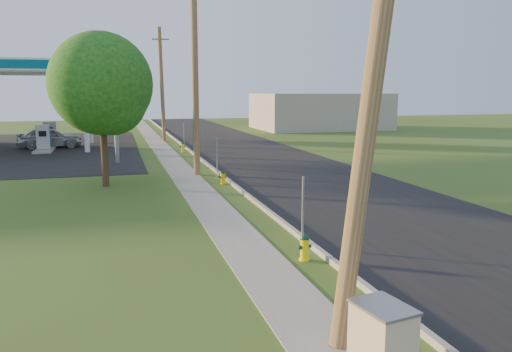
{
  "coord_description": "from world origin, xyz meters",
  "views": [
    {
      "loc": [
        -4.57,
        -8.14,
        4.26
      ],
      "look_at": [
        0.0,
        8.0,
        1.4
      ],
      "focal_mm": 35.0,
      "sensor_mm": 36.0,
      "label": 1
    }
  ],
  "objects": [
    {
      "name": "hydrant_far",
      "position": [
        -0.02,
        26.94,
        0.38
      ],
      "size": [
        0.4,
        0.36,
        0.78
      ],
      "color": "yellow",
      "rests_on": "ground"
    },
    {
      "name": "utility_pole_far",
      "position": [
        -0.6,
        35.0,
        4.8
      ],
      "size": [
        1.4,
        0.32,
        9.5
      ],
      "color": "brown",
      "rests_on": "ground"
    },
    {
      "name": "sidewalk",
      "position": [
        -1.25,
        10.0,
        0.01
      ],
      "size": [
        1.5,
        120.0,
        0.03
      ],
      "primitive_type": "cube",
      "color": "gray",
      "rests_on": "ground"
    },
    {
      "name": "car_silver",
      "position": [
        -9.32,
        32.41,
        0.79
      ],
      "size": [
        4.71,
        2.03,
        1.58
      ],
      "primitive_type": "imported",
      "rotation": [
        0.0,
        0.0,
        1.61
      ],
      "color": "#B0B2B7",
      "rests_on": "ground"
    },
    {
      "name": "sign_post_near",
      "position": [
        0.25,
        4.2,
        1.0
      ],
      "size": [
        0.05,
        0.04,
        2.0
      ],
      "primitive_type": "cube",
      "color": "gray",
      "rests_on": "ground"
    },
    {
      "name": "sign_post_mid",
      "position": [
        0.25,
        16.0,
        1.0
      ],
      "size": [
        0.05,
        0.04,
        2.0
      ],
      "primitive_type": "cube",
      "color": "gray",
      "rests_on": "ground"
    },
    {
      "name": "fuel_pump_ne",
      "position": [
        -9.5,
        30.0,
        0.72
      ],
      "size": [
        1.2,
        3.2,
        1.9
      ],
      "color": "gray",
      "rests_on": "ground"
    },
    {
      "name": "hydrant_mid",
      "position": [
        0.14,
        14.12,
        0.33
      ],
      "size": [
        0.35,
        0.31,
        0.67
      ],
      "color": "#FFC000",
      "rests_on": "ground"
    },
    {
      "name": "road",
      "position": [
        4.5,
        10.0,
        0.01
      ],
      "size": [
        8.0,
        120.0,
        0.02
      ],
      "primitive_type": "cube",
      "color": "black",
      "rests_on": "ground"
    },
    {
      "name": "price_pylon",
      "position": [
        -4.5,
        22.5,
        5.43
      ],
      "size": [
        0.34,
        2.04,
        6.85
      ],
      "color": "gray",
      "rests_on": "ground"
    },
    {
      "name": "distant_building",
      "position": [
        18.0,
        45.0,
        2.0
      ],
      "size": [
        14.0,
        10.0,
        4.0
      ],
      "primitive_type": "cube",
      "color": "gray",
      "rests_on": "ground"
    },
    {
      "name": "fuel_pump_se",
      "position": [
        -9.5,
        34.0,
        0.72
      ],
      "size": [
        1.2,
        3.2,
        1.9
      ],
      "color": "gray",
      "rests_on": "ground"
    },
    {
      "name": "hydrant_near",
      "position": [
        -0.07,
        3.23,
        0.35
      ],
      "size": [
        0.37,
        0.33,
        0.72
      ],
      "color": "#FEE408",
      "rests_on": "ground"
    },
    {
      "name": "tree_lot",
      "position": [
        -5.64,
        40.59,
        4.82
      ],
      "size": [
        4.94,
        4.94,
        7.49
      ],
      "color": "#322517",
      "rests_on": "ground"
    },
    {
      "name": "sign_post_far",
      "position": [
        0.25,
        28.2,
        1.0
      ],
      "size": [
        0.05,
        0.04,
        2.0
      ],
      "primitive_type": "cube",
      "color": "gray",
      "rests_on": "ground"
    },
    {
      "name": "ground_plane",
      "position": [
        0.0,
        0.0,
        0.0
      ],
      "size": [
        140.0,
        140.0,
        0.0
      ],
      "primitive_type": "plane",
      "color": "#385116",
      "rests_on": "ground"
    },
    {
      "name": "utility_pole_mid",
      "position": [
        -0.6,
        17.0,
        4.95
      ],
      "size": [
        1.4,
        0.32,
        9.8
      ],
      "color": "brown",
      "rests_on": "ground"
    },
    {
      "name": "tree_verge",
      "position": [
        -4.97,
        15.01,
        4.41
      ],
      "size": [
        4.51,
        4.51,
        6.84
      ],
      "color": "#322517",
      "rests_on": "ground"
    },
    {
      "name": "curb",
      "position": [
        0.5,
        10.0,
        0.07
      ],
      "size": [
        0.15,
        120.0,
        0.15
      ],
      "primitive_type": "cube",
      "color": "gray",
      "rests_on": "ground"
    },
    {
      "name": "utility_pole_near",
      "position": [
        -0.6,
        -1.0,
        4.8
      ],
      "size": [
        1.4,
        0.32,
        9.48
      ],
      "color": "brown",
      "rests_on": "ground"
    }
  ]
}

